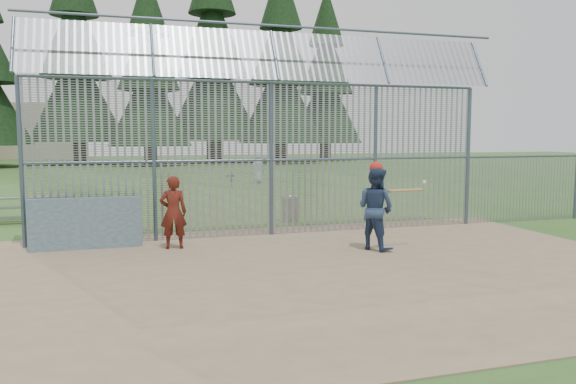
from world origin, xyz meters
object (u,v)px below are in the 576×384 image
object	(u,v)px
onlooker	(173,212)
batter	(376,208)
trash_can	(290,209)
bleacher	(18,209)
dugout_wall	(86,223)

from	to	relation	value
onlooker	batter	bearing A→B (deg)	167.34
batter	trash_can	size ratio (longest dim) A/B	2.32
trash_can	onlooker	bearing A→B (deg)	-140.27
onlooker	trash_can	distance (m)	5.02
batter	bleacher	bearing A→B (deg)	22.54
trash_can	dugout_wall	bearing A→B (deg)	-155.12
dugout_wall	onlooker	xyz separation A→B (m)	(1.94, -0.51, 0.25)
bleacher	dugout_wall	bearing A→B (deg)	-66.31
batter	dugout_wall	bearing A→B (deg)	44.41
dugout_wall	batter	xyz separation A→B (m)	(6.38, -1.97, 0.35)
batter	trash_can	world-z (taller)	batter
onlooker	trash_can	bearing A→B (deg)	-134.77
onlooker	bleacher	distance (m)	6.87
batter	trash_can	distance (m)	4.72
batter	trash_can	xyz separation A→B (m)	(-0.60, 4.65, -0.59)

